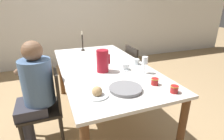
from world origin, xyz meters
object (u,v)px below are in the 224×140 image
at_px(chair_person_side, 47,105).
at_px(person_seated, 35,89).
at_px(red_pitcher, 103,61).
at_px(teacup_across, 136,62).
at_px(candlestick_tall, 83,43).
at_px(teacup_near_person, 125,67).
at_px(serving_tray, 125,89).
at_px(jam_jar_red, 174,89).
at_px(jam_jar_amber, 155,81).
at_px(chair_opposite, 138,71).
at_px(wine_glass_water, 145,61).
at_px(bread_plate, 97,93).

distance_m(chair_person_side, person_seated, 0.24).
distance_m(red_pitcher, teacup_across, 0.48).
bearing_deg(teacup_across, red_pitcher, -170.79).
bearing_deg(candlestick_tall, teacup_across, -62.34).
height_order(person_seated, teacup_near_person, person_seated).
distance_m(serving_tray, jam_jar_red, 0.42).
distance_m(red_pitcher, jam_jar_amber, 0.61).
xyz_separation_m(serving_tray, jam_jar_red, (0.37, -0.19, 0.02)).
xyz_separation_m(chair_opposite, serving_tray, (-0.72, -1.06, 0.32)).
distance_m(wine_glass_water, serving_tray, 0.48).
bearing_deg(teacup_across, person_seated, -175.51).
relative_size(red_pitcher, teacup_near_person, 1.96).
bearing_deg(jam_jar_amber, serving_tray, -179.24).
xyz_separation_m(teacup_near_person, bread_plate, (-0.47, -0.46, -0.00)).
relative_size(teacup_near_person, candlestick_tall, 0.41).
height_order(red_pitcher, candlestick_tall, candlestick_tall).
height_order(chair_person_side, candlestick_tall, candlestick_tall).
bearing_deg(wine_glass_water, chair_person_side, 168.20).
bearing_deg(jam_jar_red, chair_opposite, 74.36).
height_order(teacup_near_person, jam_jar_amber, teacup_near_person).
height_order(wine_glass_water, jam_jar_amber, wine_glass_water).
bearing_deg(jam_jar_amber, chair_opposite, 68.41).
distance_m(chair_person_side, bread_plate, 0.74).
relative_size(teacup_across, jam_jar_amber, 1.78).
height_order(teacup_across, bread_plate, bread_plate).
bearing_deg(person_seated, red_pitcher, -88.58).
distance_m(chair_person_side, chair_opposite, 1.50).
relative_size(person_seated, red_pitcher, 4.78).
distance_m(wine_glass_water, jam_jar_red, 0.49).
height_order(chair_person_side, wine_glass_water, wine_glass_water).
distance_m(person_seated, teacup_across, 1.19).
relative_size(chair_person_side, teacup_across, 6.95).
relative_size(wine_glass_water, jam_jar_amber, 2.67).
distance_m(chair_person_side, jam_jar_red, 1.31).
distance_m(person_seated, wine_glass_water, 1.16).
bearing_deg(candlestick_tall, wine_glass_water, -70.64).
distance_m(chair_opposite, teacup_near_person, 0.86).
bearing_deg(chair_person_side, jam_jar_red, -123.36).
bearing_deg(chair_person_side, teacup_across, -86.33).
relative_size(wine_glass_water, teacup_across, 1.50).
height_order(chair_opposite, teacup_near_person, chair_opposite).
relative_size(red_pitcher, jam_jar_amber, 3.49).
bearing_deg(bread_plate, chair_person_side, 129.42).
height_order(red_pitcher, teacup_near_person, red_pitcher).
bearing_deg(bread_plate, candlestick_tall, 82.30).
bearing_deg(serving_tray, jam_jar_red, -26.67).
bearing_deg(chair_person_side, teacup_near_person, -93.28).
relative_size(chair_opposite, bread_plate, 4.49).
bearing_deg(jam_jar_amber, candlestick_tall, 103.81).
distance_m(chair_person_side, red_pitcher, 0.77).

